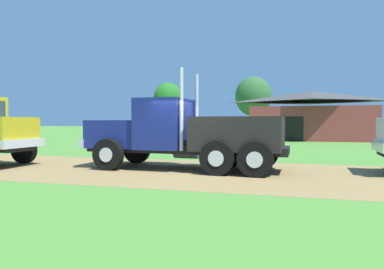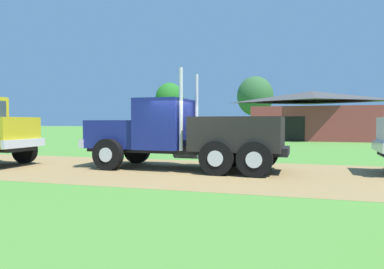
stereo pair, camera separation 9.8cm
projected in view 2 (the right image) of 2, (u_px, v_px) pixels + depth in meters
The scene contains 6 objects.
ground_plane at pixel (190, 172), 12.50m from camera, with size 200.00×200.00×0.00m, color #4F8933.
dirt_track at pixel (190, 171), 12.50m from camera, with size 120.00×6.80×0.01m, color olive.
truck_foreground_white at pixel (185, 135), 13.11m from camera, with size 7.67×2.87×3.64m.
shed_building at pixel (312, 116), 34.05m from camera, with size 11.54×7.70×4.71m.
tree_left at pixel (170, 98), 46.86m from camera, with size 3.75×3.75×6.93m.
tree_mid at pixel (255, 96), 53.10m from camera, with size 5.44×5.44×8.57m.
Camera 2 is at (3.52, -11.93, 1.79)m, focal length 32.90 mm.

